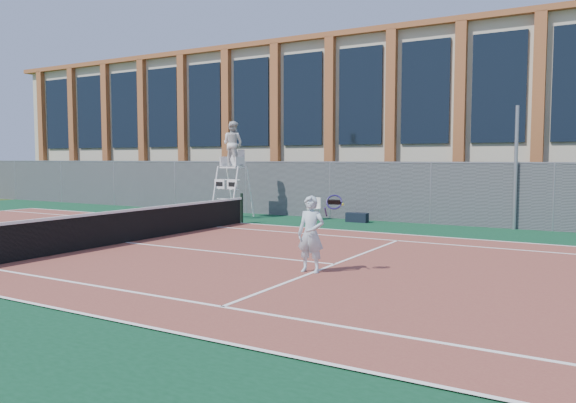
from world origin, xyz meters
The scene contains 13 objects.
ground centered at (0.00, 0.00, 0.00)m, with size 120.00×120.00×0.00m, color #233814.
apron centered at (0.00, 1.00, 0.01)m, with size 36.00×20.00×0.01m, color #0C381E.
tennis_court centered at (0.00, 0.00, 0.02)m, with size 23.77×10.97×0.02m, color brown.
tennis_net centered at (0.00, 0.00, 0.54)m, with size 0.10×11.30×1.10m.
fence centered at (0.00, 8.80, 1.10)m, with size 40.00×0.06×2.20m, color #595E60, non-canonical shape.
hedge centered at (0.00, 10.00, 1.10)m, with size 40.00×1.40×2.20m, color black.
building centered at (0.00, 17.95, 4.15)m, with size 45.00×10.60×8.22m.
steel_pole centered at (8.84, 8.70, 2.04)m, with size 0.12×0.12×4.09m, color #9EA0A5.
umpire_chair centered at (-1.42, 7.05, 2.82)m, with size 1.08×1.66×3.86m.
plastic_chair centered at (1.74, 8.05, 0.51)m, with size 0.50×0.50×0.85m.
sports_bag_near centered at (3.50, 8.01, 0.18)m, with size 0.81×0.32×0.34m, color black.
sports_bag_far centered at (3.12, 8.60, 0.12)m, with size 0.53×0.23×0.21m, color black.
tennis_player centered at (6.35, -1.02, 0.82)m, with size 0.91×0.63×1.60m.
Camera 1 is at (11.65, -11.08, 2.36)m, focal length 35.00 mm.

